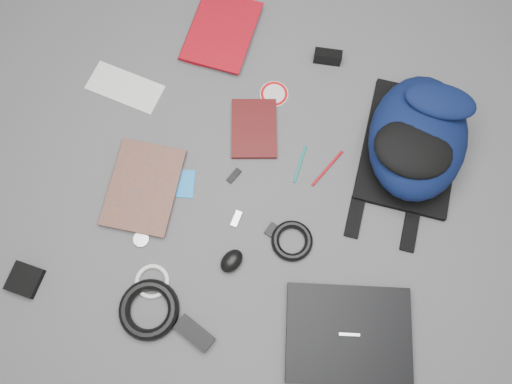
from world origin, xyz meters
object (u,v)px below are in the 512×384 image
at_px(dvd_case, 254,129).
at_px(mouse, 232,261).
at_px(textbook_red, 192,24).
at_px(power_brick, 195,333).
at_px(comic_book, 111,181).
at_px(laptop, 348,334).
at_px(compact_camera, 328,57).
at_px(backpack, 418,137).
at_px(pouch, 25,280).

height_order(dvd_case, mouse, mouse).
bearing_deg(textbook_red, power_brick, -70.58).
bearing_deg(comic_book, laptop, -21.34).
distance_m(compact_camera, mouse, 0.73).
relative_size(backpack, textbook_red, 1.59).
xyz_separation_m(textbook_red, pouch, (-0.09, -0.95, -0.00)).
bearing_deg(backpack, dvd_case, -173.20).
bearing_deg(textbook_red, compact_camera, 0.55).
bearing_deg(comic_book, mouse, -22.02).
xyz_separation_m(backpack, mouse, (-0.37, -0.54, -0.07)).
bearing_deg(pouch, dvd_case, 58.29).
height_order(compact_camera, mouse, compact_camera).
height_order(backpack, comic_book, backpack).
relative_size(dvd_case, power_brick, 1.77).
relative_size(textbook_red, compact_camera, 3.16).
xyz_separation_m(backpack, compact_camera, (-0.34, 0.19, -0.07)).
bearing_deg(mouse, textbook_red, 141.17).
bearing_deg(dvd_case, pouch, -144.66).
height_order(dvd_case, pouch, pouch).
distance_m(laptop, comic_book, 0.83).
relative_size(mouse, pouch, 0.87).
relative_size(laptop, comic_book, 1.23).
relative_size(compact_camera, pouch, 1.02).
height_order(laptop, power_brick, laptop).
bearing_deg(mouse, power_brick, -75.79).
xyz_separation_m(dvd_case, compact_camera, (0.13, 0.32, 0.02)).
bearing_deg(pouch, laptop, 13.36).
xyz_separation_m(comic_book, power_brick, (0.42, -0.31, 0.00)).
relative_size(backpack, laptop, 1.29).
height_order(backpack, pouch, backpack).
relative_size(backpack, mouse, 5.86).
relative_size(backpack, power_brick, 3.97).
bearing_deg(pouch, textbook_red, 84.75).
bearing_deg(laptop, power_brick, -177.84).
distance_m(comic_book, mouse, 0.44).
bearing_deg(compact_camera, power_brick, -106.49).
distance_m(dvd_case, power_brick, 0.64).
distance_m(backpack, pouch, 1.21).
height_order(dvd_case, power_brick, power_brick).
bearing_deg(power_brick, backpack, 78.13).
height_order(textbook_red, power_brick, textbook_red).
height_order(mouse, power_brick, mouse).
height_order(backpack, laptop, backpack).
height_order(textbook_red, pouch, textbook_red).
height_order(backpack, dvd_case, backpack).
bearing_deg(compact_camera, textbook_red, 172.24).
distance_m(laptop, compact_camera, 0.87).
bearing_deg(dvd_case, compact_camera, 45.46).
bearing_deg(mouse, compact_camera, 106.29).
bearing_deg(power_brick, pouch, -159.09).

